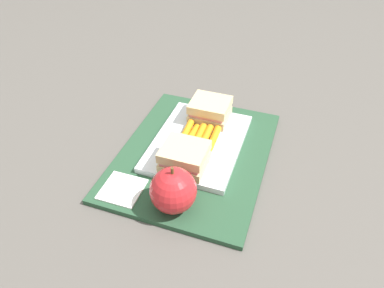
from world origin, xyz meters
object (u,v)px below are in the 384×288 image
(apple, at_px, (173,190))
(food_tray, at_px, (198,142))
(paper_napkin, at_px, (122,189))
(sandwich_half_right, at_px, (185,157))
(sandwich_half_left, at_px, (210,110))
(carrot_sticks_bundle, at_px, (198,137))

(apple, bearing_deg, food_tray, -175.72)
(paper_napkin, bearing_deg, sandwich_half_right, 133.31)
(apple, relative_size, paper_napkin, 1.26)
(sandwich_half_right, distance_m, apple, 0.09)
(food_tray, relative_size, apple, 2.60)
(sandwich_half_left, bearing_deg, paper_napkin, -20.08)
(carrot_sticks_bundle, height_order, apple, apple)
(food_tray, height_order, sandwich_half_left, sandwich_half_left)
(sandwich_half_left, relative_size, paper_napkin, 1.14)
(sandwich_half_left, height_order, carrot_sticks_bundle, sandwich_half_left)
(food_tray, bearing_deg, apple, 4.28)
(carrot_sticks_bundle, xyz_separation_m, paper_napkin, (0.16, -0.09, -0.02))
(sandwich_half_right, height_order, paper_napkin, sandwich_half_right)
(sandwich_half_right, height_order, carrot_sticks_bundle, sandwich_half_right)
(food_tray, relative_size, carrot_sticks_bundle, 2.92)
(sandwich_half_left, xyz_separation_m, carrot_sticks_bundle, (0.08, 0.00, -0.02))
(food_tray, relative_size, paper_napkin, 3.29)
(apple, bearing_deg, sandwich_half_right, -171.89)
(sandwich_half_left, xyz_separation_m, apple, (0.24, 0.01, 0.00))
(paper_napkin, bearing_deg, food_tray, 151.47)
(sandwich_half_right, relative_size, carrot_sticks_bundle, 1.01)
(food_tray, distance_m, carrot_sticks_bundle, 0.01)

